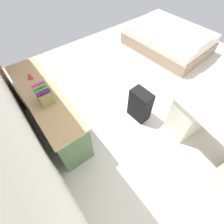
# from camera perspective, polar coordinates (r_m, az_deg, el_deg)

# --- Properties ---
(ground_plane) EXTENTS (5.57, 5.57, 0.00)m
(ground_plane) POSITION_cam_1_polar(r_m,az_deg,el_deg) (3.55, 15.14, 4.75)
(ground_plane) COLOR beige
(wall_back) EXTENTS (4.56, 0.10, 2.62)m
(wall_back) POSITION_cam_1_polar(r_m,az_deg,el_deg) (1.77, -30.39, -0.11)
(wall_back) COLOR white
(wall_back) RESTS_ON ground_plane
(desk) EXTENTS (1.51, 0.83, 0.75)m
(desk) POSITION_cam_1_polar(r_m,az_deg,el_deg) (2.86, 31.50, -7.02)
(desk) COLOR silver
(desk) RESTS_ON ground_plane
(credenza) EXTENTS (1.80, 0.48, 0.78)m
(credenza) POSITION_cam_1_polar(r_m,az_deg,el_deg) (2.88, -19.86, 0.39)
(credenza) COLOR #4C6B47
(credenza) RESTS_ON ground_plane
(bed) EXTENTS (2.01, 1.55, 0.58)m
(bed) POSITION_cam_1_polar(r_m,az_deg,el_deg) (4.83, 18.16, 21.80)
(bed) COLOR gray
(bed) RESTS_ON ground_plane
(suitcase_black) EXTENTS (0.37, 0.24, 0.58)m
(suitcase_black) POSITION_cam_1_polar(r_m,az_deg,el_deg) (2.95, 9.19, 2.29)
(suitcase_black) COLOR black
(suitcase_black) RESTS_ON ground_plane
(book_row) EXTENTS (0.23, 0.17, 0.24)m
(book_row) POSITION_cam_1_polar(r_m,az_deg,el_deg) (2.41, -21.53, 5.26)
(book_row) COLOR olive
(book_row) RESTS_ON credenza
(figurine_small) EXTENTS (0.08, 0.08, 0.11)m
(figurine_small) POSITION_cam_1_polar(r_m,az_deg,el_deg) (2.87, -25.51, 10.72)
(figurine_small) COLOR red
(figurine_small) RESTS_ON credenza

